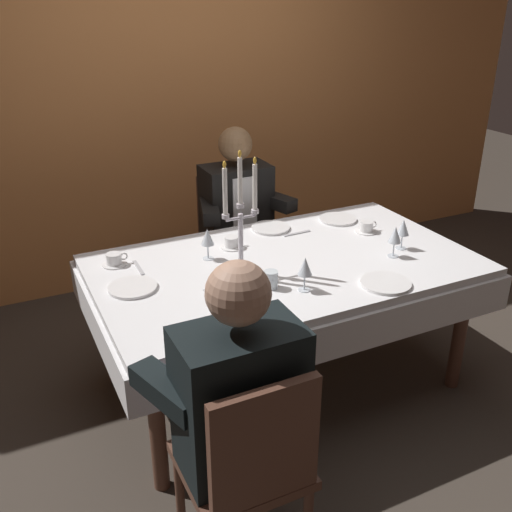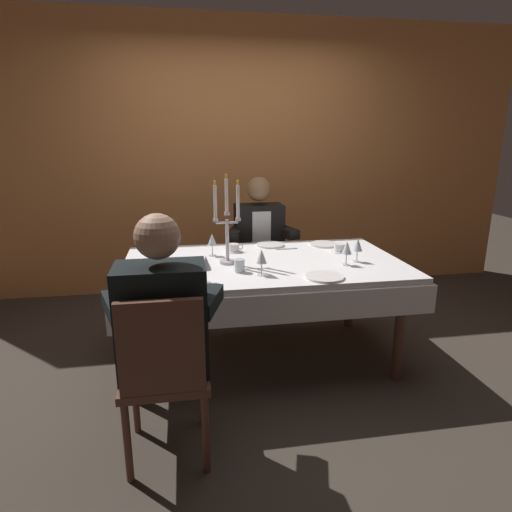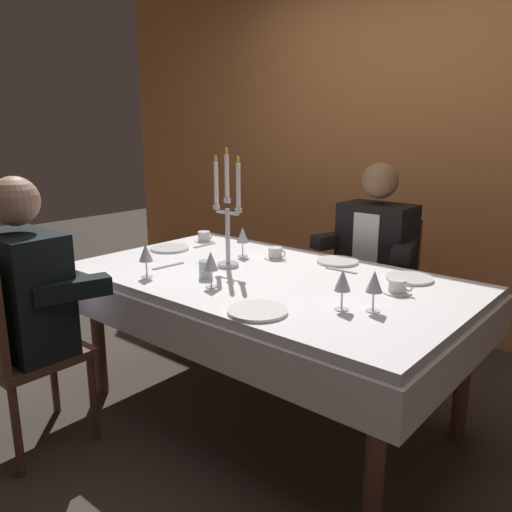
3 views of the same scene
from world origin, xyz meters
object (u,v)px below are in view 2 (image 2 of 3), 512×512
object	(u,v)px
wine_glass_4	(212,240)
coffee_cup_2	(234,248)
water_tumbler_0	(240,266)
dining_table	(263,277)
dinner_plate_2	(270,245)
wine_glass_2	(358,245)
dinner_plate_0	(324,244)
coffee_cup_1	(151,250)
wine_glass_1	(206,264)
coffee_cup_0	(339,248)
dinner_plate_3	(325,277)
dinner_plate_1	(150,263)
seated_diner_1	(259,234)
candelabra	(227,227)
wine_glass_0	(347,248)
wine_glass_3	(262,257)
seated_diner_0	(162,319)

from	to	relation	value
wine_glass_4	coffee_cup_2	size ratio (longest dim) A/B	1.24
wine_glass_4	water_tumbler_0	world-z (taller)	wine_glass_4
dining_table	dinner_plate_2	bearing A→B (deg)	72.20
wine_glass_2	water_tumbler_0	distance (m)	0.84
dinner_plate_0	coffee_cup_1	size ratio (longest dim) A/B	1.67
dinner_plate_0	coffee_cup_1	xyz separation A→B (m)	(-1.34, -0.03, 0.02)
dining_table	coffee_cup_1	bearing A→B (deg)	156.66
dinner_plate_2	wine_glass_1	bearing A→B (deg)	-123.80
dining_table	wine_glass_1	size ratio (longest dim) A/B	11.83
wine_glass_2	coffee_cup_2	distance (m)	0.90
wine_glass_4	coffee_cup_0	distance (m)	0.95
dinner_plate_3	wine_glass_2	bearing A→B (deg)	42.43
dinner_plate_1	seated_diner_1	xyz separation A→B (m)	(0.89, 0.84, -0.01)
wine_glass_2	water_tumbler_0	world-z (taller)	wine_glass_2
coffee_cup_1	candelabra	bearing A→B (deg)	-33.04
dinner_plate_0	wine_glass_4	world-z (taller)	wine_glass_4
wine_glass_0	coffee_cup_2	bearing A→B (deg)	146.21
wine_glass_2	wine_glass_3	bearing A→B (deg)	-165.10
dinner_plate_3	dinner_plate_0	bearing A→B (deg)	72.01
dinner_plate_1	coffee_cup_1	size ratio (longest dim) A/B	1.71
dinner_plate_1	wine_glass_4	size ratio (longest dim) A/B	1.37
dinner_plate_3	wine_glass_3	world-z (taller)	wine_glass_3
wine_glass_0	seated_diner_1	bearing A→B (deg)	110.76
seated_diner_1	wine_glass_1	bearing A→B (deg)	-112.74
coffee_cup_2	candelabra	bearing A→B (deg)	-105.13
dining_table	water_tumbler_0	distance (m)	0.34
dinner_plate_1	coffee_cup_2	world-z (taller)	coffee_cup_2
candelabra	coffee_cup_0	size ratio (longest dim) A/B	4.56
wine_glass_4	coffee_cup_2	xyz separation A→B (m)	(0.17, 0.08, -0.09)
coffee_cup_0	candelabra	bearing A→B (deg)	-169.40
wine_glass_3	wine_glass_2	bearing A→B (deg)	14.90
dinner_plate_1	wine_glass_4	bearing A→B (deg)	19.73
dinner_plate_2	candelabra	bearing A→B (deg)	-131.51
candelabra	wine_glass_1	size ratio (longest dim) A/B	3.67
wine_glass_0	dinner_plate_2	bearing A→B (deg)	122.80
candelabra	dinner_plate_2	world-z (taller)	candelabra
dining_table	dinner_plate_1	world-z (taller)	dinner_plate_1
dinner_plate_3	coffee_cup_1	xyz separation A→B (m)	(-1.08, 0.76, 0.02)
candelabra	wine_glass_0	world-z (taller)	candelabra
dinner_plate_0	seated_diner_0	xyz separation A→B (m)	(-1.21, -1.26, -0.01)
wine_glass_2	coffee_cup_2	world-z (taller)	wine_glass_2
dinner_plate_0	coffee_cup_0	bearing A→B (deg)	-78.61
wine_glass_3	coffee_cup_2	bearing A→B (deg)	99.67
dinner_plate_2	dinner_plate_3	distance (m)	0.87
dinner_plate_1	coffee_cup_1	world-z (taller)	coffee_cup_1
coffee_cup_1	dinner_plate_3	bearing A→B (deg)	-35.18
dinner_plate_0	dinner_plate_2	xyz separation A→B (m)	(-0.42, 0.05, 0.00)
wine_glass_2	dinner_plate_0	bearing A→B (deg)	98.26
dinner_plate_1	wine_glass_0	bearing A→B (deg)	-10.13
wine_glass_1	wine_glass_2	xyz separation A→B (m)	(1.05, 0.28, 0.00)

